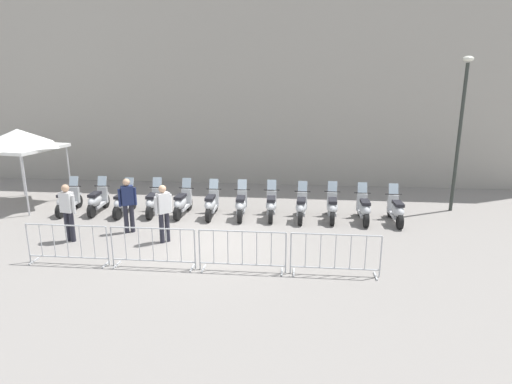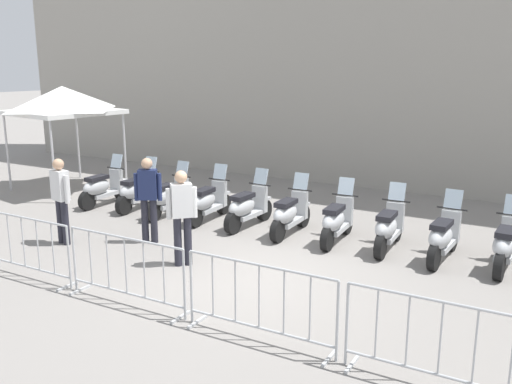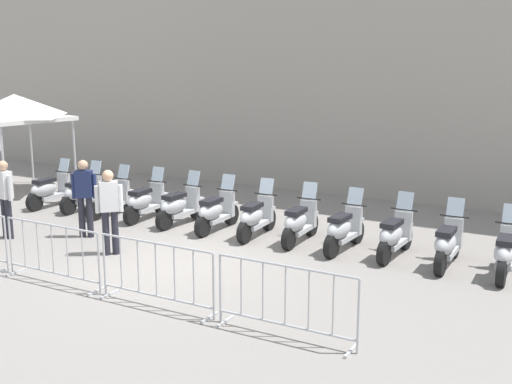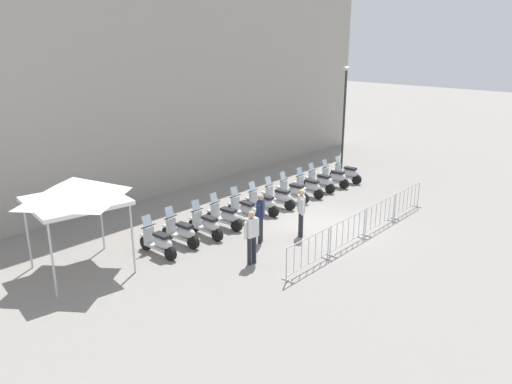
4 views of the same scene
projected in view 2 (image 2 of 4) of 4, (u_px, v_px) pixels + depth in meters
The scene contains 19 objects.
ground_plane at pixel (255, 277), 9.44m from camera, with size 120.00×120.00×0.00m, color gray.
motorcycle_0 at pixel (102, 188), 14.02m from camera, with size 0.65×1.72×1.24m.
motorcycle_1 at pixel (138, 192), 13.63m from camera, with size 0.69×1.71×1.24m.
motorcycle_2 at pixel (168, 198), 13.02m from camera, with size 0.60×1.72×1.24m.
motorcycle_3 at pixel (208, 202), 12.63m from camera, with size 0.68×1.71×1.24m.
motorcycle_4 at pixel (247, 208), 12.13m from camera, with size 0.57×1.73×1.24m.
motorcycle_5 at pixel (289, 214), 11.60m from camera, with size 0.65×1.72×1.24m.
motorcycle_6 at pixel (336, 221), 11.10m from camera, with size 0.69×1.71×1.24m.
motorcycle_7 at pixel (388, 228), 10.65m from camera, with size 0.68×1.71×1.24m.
motorcycle_8 at pixel (443, 237), 10.08m from camera, with size 0.57×1.73×1.24m.
motorcycle_9 at pixel (506, 245), 9.65m from camera, with size 0.58×1.72×1.24m.
barrier_segment_0 at pixel (24, 247), 9.34m from camera, with size 2.16×0.75×1.07m.
barrier_segment_1 at pixel (126, 271), 8.26m from camera, with size 2.16×0.75×1.07m.
barrier_segment_2 at pixel (259, 303), 7.17m from camera, with size 2.16×0.75×1.07m.
barrier_segment_3 at pixel (440, 346), 6.08m from camera, with size 2.16×0.75×1.07m.
officer_near_row_end at pixel (148, 195), 11.02m from camera, with size 0.45×0.40×1.73m.
officer_mid_plaza at pixel (61, 196), 10.94m from camera, with size 0.55×0.23×1.73m.
officer_by_barriers at pixel (182, 212), 9.77m from camera, with size 0.39×0.46×1.73m.
canopy_tent at pixel (63, 101), 15.34m from camera, with size 2.53×2.53×2.91m.
Camera 2 is at (5.52, -6.93, 3.57)m, focal length 38.97 mm.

